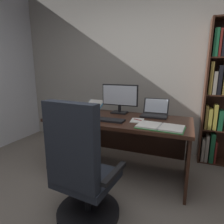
% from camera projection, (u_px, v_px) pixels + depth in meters
% --- Properties ---
extents(wall_back, '(5.39, 0.12, 2.81)m').
position_uv_depth(wall_back, '(148.00, 67.00, 3.13)').
color(wall_back, '#B2ADA3').
rests_on(wall_back, ground).
extents(desk, '(1.81, 0.81, 0.75)m').
position_uv_depth(desk, '(120.00, 131.00, 2.53)').
color(desk, '#381E14').
rests_on(desk, ground).
extents(office_chair, '(0.64, 0.60, 1.13)m').
position_uv_depth(office_chair, '(81.00, 174.00, 1.63)').
color(office_chair, black).
rests_on(office_chair, ground).
extents(monitor, '(0.52, 0.16, 0.41)m').
position_uv_depth(monitor, '(120.00, 99.00, 2.64)').
color(monitor, black).
rests_on(monitor, desk).
extents(laptop, '(0.34, 0.30, 0.22)m').
position_uv_depth(laptop, '(155.00, 112.00, 2.50)').
color(laptop, black).
rests_on(laptop, desk).
extents(keyboard, '(0.42, 0.15, 0.02)m').
position_uv_depth(keyboard, '(107.00, 120.00, 2.28)').
color(keyboard, black).
rests_on(keyboard, desk).
extents(computer_mouse, '(0.06, 0.10, 0.04)m').
position_uv_depth(computer_mouse, '(86.00, 117.00, 2.39)').
color(computer_mouse, black).
rests_on(computer_mouse, desk).
extents(reading_stand_with_book, '(0.26, 0.29, 0.14)m').
position_uv_depth(reading_stand_with_book, '(94.00, 105.00, 2.90)').
color(reading_stand_with_book, black).
rests_on(reading_stand_with_book, desk).
extents(open_binder, '(0.52, 0.32, 0.02)m').
position_uv_depth(open_binder, '(160.00, 127.00, 2.00)').
color(open_binder, green).
rests_on(open_binder, desk).
extents(notepad, '(0.17, 0.23, 0.01)m').
position_uv_depth(notepad, '(137.00, 120.00, 2.27)').
color(notepad, white).
rests_on(notepad, desk).
extents(pen, '(0.13, 0.06, 0.01)m').
position_uv_depth(pen, '(139.00, 120.00, 2.27)').
color(pen, maroon).
rests_on(pen, notepad).
extents(coffee_mug, '(0.09, 0.09, 0.11)m').
position_uv_depth(coffee_mug, '(70.00, 108.00, 2.75)').
color(coffee_mug, silver).
rests_on(coffee_mug, desk).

